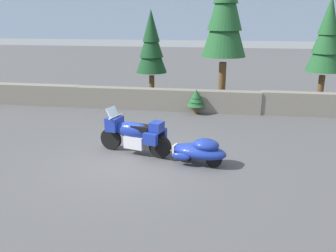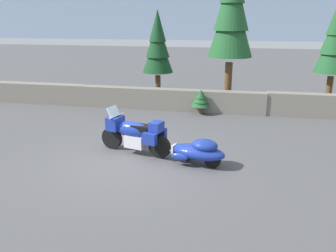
{
  "view_description": "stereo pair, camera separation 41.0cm",
  "coord_description": "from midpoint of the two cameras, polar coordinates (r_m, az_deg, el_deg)",
  "views": [
    {
      "loc": [
        2.52,
        -8.9,
        3.83
      ],
      "look_at": [
        0.94,
        0.68,
        0.85
      ],
      "focal_mm": 37.68,
      "sensor_mm": 36.0,
      "label": 1
    },
    {
      "loc": [
        2.92,
        -8.82,
        3.83
      ],
      "look_at": [
        0.94,
        0.68,
        0.85
      ],
      "focal_mm": 37.68,
      "sensor_mm": 36.0,
      "label": 2
    }
  ],
  "objects": [
    {
      "name": "pine_tree_far_right",
      "position": [
        16.67,
        -0.97,
        13.01
      ],
      "size": [
        1.43,
        1.43,
        4.23
      ],
      "color": "brown",
      "rests_on": "ground"
    },
    {
      "name": "pine_tree_secondary",
      "position": [
        17.04,
        26.16,
        12.57
      ],
      "size": [
        1.55,
        1.55,
        4.78
      ],
      "color": "brown",
      "rests_on": "ground"
    },
    {
      "name": "touring_motorcycle",
      "position": [
        10.31,
        -4.32,
        -1.11
      ],
      "size": [
        2.27,
        1.11,
        1.33
      ],
      "color": "black",
      "rests_on": "ground"
    },
    {
      "name": "pine_tree_tall",
      "position": [
        16.01,
        11.04,
        18.14
      ],
      "size": [
        1.95,
        1.95,
        6.73
      ],
      "color": "brown",
      "rests_on": "ground"
    },
    {
      "name": "distant_ridgeline",
      "position": [
        104.75,
        10.9,
        19.07
      ],
      "size": [
        240.0,
        80.0,
        16.0
      ],
      "primitive_type": "cube",
      "color": "#7F93AD",
      "rests_on": "ground"
    },
    {
      "name": "pine_sapling_near",
      "position": [
        14.62,
        6.13,
        4.39
      ],
      "size": [
        0.77,
        0.77,
        1.03
      ],
      "color": "brown",
      "rests_on": "ground"
    },
    {
      "name": "stone_guard_wall",
      "position": [
        15.31,
        0.48,
        4.38
      ],
      "size": [
        24.0,
        0.59,
        0.95
      ],
      "color": "slate",
      "rests_on": "ground"
    },
    {
      "name": "car_shaped_trailer",
      "position": [
        9.54,
        6.19,
        -4.04
      ],
      "size": [
        2.22,
        1.08,
        0.76
      ],
      "color": "black",
      "rests_on": "ground"
    },
    {
      "name": "ground_plane",
      "position": [
        10.03,
        -4.88,
        -5.45
      ],
      "size": [
        80.0,
        80.0,
        0.0
      ],
      "primitive_type": "plane",
      "color": "#4C4C4F"
    }
  ]
}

